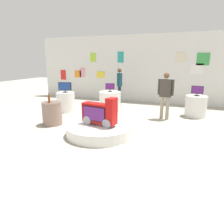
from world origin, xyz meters
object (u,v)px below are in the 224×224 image
Objects in this scene: display_pedestal_left_rear at (196,106)px; display_pedestal_right_rear at (66,102)px; tv_on_center_rear at (110,87)px; tv_on_left_rear at (197,91)px; shopper_browsing_rear at (119,83)px; novelty_firetruck_tv at (100,114)px; tv_on_right_rear at (65,87)px; side_table_round at (52,113)px; main_display_pedestal at (100,130)px; bottle_on_side_table at (49,99)px; shopper_browsing_near_truck at (166,92)px; display_pedestal_center_rear at (110,101)px.

display_pedestal_right_rear is at bearing -168.12° from display_pedestal_left_rear.
tv_on_center_rear is (-3.35, -0.21, 0.58)m from display_pedestal_left_rear.
shopper_browsing_rear is at bearing 163.76° from tv_on_left_rear.
tv_on_right_rear is (-2.46, 2.06, 0.39)m from novelty_firetruck_tv.
display_pedestal_right_rear is 0.61m from tv_on_right_rear.
display_pedestal_right_rear is (-1.62, -0.83, -0.58)m from tv_on_center_rear.
tv_on_right_rear is at bearing 109.50° from side_table_round.
main_display_pedestal is 5.81× the size of bottle_on_side_table.
display_pedestal_right_rear is 1.05× the size of side_table_round.
side_table_round is at bearing -111.82° from tv_on_center_rear.
novelty_firetruck_tv is 4.18m from shopper_browsing_rear.
main_display_pedestal is 1.89m from side_table_round.
display_pedestal_left_rear is at bearing 37.22° from shopper_browsing_near_truck.
bottle_on_side_table is at bearing 172.38° from main_display_pedestal.
tv_on_center_rear is at bearing 68.86° from bottle_on_side_table.
tv_on_left_rear is at bearing 33.07° from bottle_on_side_table.
display_pedestal_center_rear is 1.93m from tv_on_right_rear.
display_pedestal_right_rear is (-4.96, -1.04, 0.00)m from display_pedestal_left_rear.
display_pedestal_center_rear is 0.53× the size of shopper_browsing_rear.
display_pedestal_left_rear reaches higher than side_table_round.
shopper_browsing_rear is (1.62, 2.02, -0.01)m from tv_on_right_rear.
display_pedestal_left_rear is 0.47× the size of shopper_browsing_near_truck.
tv_on_left_rear reaches higher than display_pedestal_center_rear.
tv_on_left_rear is at bearing 51.08° from novelty_firetruck_tv.
shopper_browsing_near_truck reaches higher than side_table_round.
shopper_browsing_near_truck is at bearing -142.78° from display_pedestal_left_rear.
novelty_firetruck_tv is at bearing -39.85° from tv_on_right_rear.
shopper_browsing_near_truck reaches higher than main_display_pedestal.
bottle_on_side_table is (-1.02, -2.64, 0.48)m from display_pedestal_center_rear.
tv_on_right_rear is (-4.97, -1.04, 0.03)m from tv_on_left_rear.
shopper_browsing_near_truck is 0.97× the size of shopper_browsing_rear.
novelty_firetruck_tv reaches higher than display_pedestal_right_rear.
novelty_firetruck_tv is 4.00m from tv_on_left_rear.
main_display_pedestal is at bearing -10.60° from side_table_round.
display_pedestal_center_rear is 1.82m from display_pedestal_right_rear.
tv_on_right_rear reaches higher than novelty_firetruck_tv.
display_pedestal_left_rear is 1.53× the size of tv_on_right_rear.
novelty_firetruck_tv is 0.62× the size of shopper_browsing_near_truck.
display_pedestal_left_rear is 1.85× the size of tv_on_left_rear.
display_pedestal_right_rear is (-2.44, 2.05, 0.24)m from main_display_pedestal.
tv_on_center_rear is 0.72× the size of tv_on_right_rear.
tv_on_right_rear reaches higher than side_table_round.
side_table_round is at bearing 169.22° from novelty_firetruck_tv.
shopper_browsing_rear is at bearing 101.43° from main_display_pedestal.
tv_on_right_rear is 1.60× the size of bottle_on_side_table.
side_table_round is 3.91m from shopper_browsing_rear.
tv_on_center_rear is 0.22× the size of shopper_browsing_rear.
display_pedestal_right_rear is 1.81m from side_table_round.
display_pedestal_center_rear is 2.45m from shopper_browsing_near_truck.
shopper_browsing_near_truck is 2.90m from shopper_browsing_rear.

